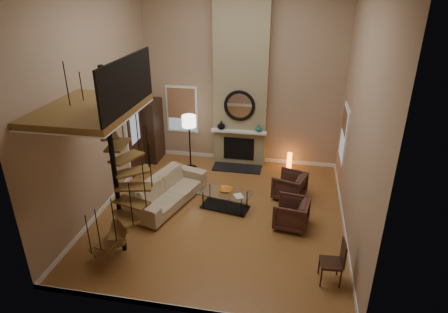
% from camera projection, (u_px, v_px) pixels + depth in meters
% --- Properties ---
extents(ground, '(6.00, 6.50, 0.01)m').
position_uv_depth(ground, '(221.00, 213.00, 9.85)').
color(ground, '#B07539').
rests_on(ground, ground).
extents(back_wall, '(6.00, 0.02, 5.50)m').
position_uv_depth(back_wall, '(242.00, 76.00, 11.59)').
color(back_wall, tan).
rests_on(back_wall, ground).
extents(front_wall, '(6.00, 0.02, 5.50)m').
position_uv_depth(front_wall, '(178.00, 175.00, 5.80)').
color(front_wall, tan).
rests_on(front_wall, ground).
extents(left_wall, '(0.02, 6.50, 5.50)m').
position_uv_depth(left_wall, '(96.00, 102.00, 9.20)').
color(left_wall, tan).
rests_on(left_wall, ground).
extents(right_wall, '(0.02, 6.50, 5.50)m').
position_uv_depth(right_wall, '(361.00, 117.00, 8.18)').
color(right_wall, tan).
rests_on(right_wall, ground).
extents(baseboard_back, '(6.00, 0.02, 0.12)m').
position_uv_depth(baseboard_back, '(240.00, 158.00, 12.71)').
color(baseboard_back, white).
rests_on(baseboard_back, ground).
extents(baseboard_front, '(6.00, 0.02, 0.12)m').
position_uv_depth(baseboard_front, '(186.00, 309.00, 6.94)').
color(baseboard_front, white).
rests_on(baseboard_front, ground).
extents(baseboard_left, '(0.02, 6.50, 0.12)m').
position_uv_depth(baseboard_left, '(110.00, 200.00, 10.33)').
color(baseboard_left, white).
rests_on(baseboard_left, ground).
extents(baseboard_right, '(0.02, 6.50, 0.12)m').
position_uv_depth(baseboard_right, '(344.00, 224.00, 9.32)').
color(baseboard_right, white).
rests_on(baseboard_right, ground).
extents(chimney_breast, '(1.60, 0.38, 5.50)m').
position_uv_depth(chimney_breast, '(241.00, 77.00, 11.42)').
color(chimney_breast, '#8F835D').
rests_on(chimney_breast, ground).
extents(hearth, '(1.50, 0.60, 0.04)m').
position_uv_depth(hearth, '(237.00, 168.00, 12.13)').
color(hearth, black).
rests_on(hearth, ground).
extents(firebox, '(0.95, 0.02, 0.72)m').
position_uv_depth(firebox, '(239.00, 149.00, 12.17)').
color(firebox, black).
rests_on(firebox, chimney_breast).
extents(mantel, '(1.70, 0.18, 0.06)m').
position_uv_depth(mantel, '(239.00, 132.00, 11.84)').
color(mantel, white).
rests_on(mantel, chimney_breast).
extents(mirror_frame, '(0.94, 0.10, 0.94)m').
position_uv_depth(mirror_frame, '(239.00, 106.00, 11.56)').
color(mirror_frame, black).
rests_on(mirror_frame, chimney_breast).
extents(mirror_disc, '(0.80, 0.01, 0.80)m').
position_uv_depth(mirror_disc, '(239.00, 106.00, 11.57)').
color(mirror_disc, white).
rests_on(mirror_disc, chimney_breast).
extents(vase_left, '(0.24, 0.24, 0.25)m').
position_uv_depth(vase_left, '(221.00, 125.00, 11.91)').
color(vase_left, black).
rests_on(vase_left, mantel).
extents(vase_right, '(0.20, 0.20, 0.21)m').
position_uv_depth(vase_right, '(259.00, 128.00, 11.72)').
color(vase_right, '#18564E').
rests_on(vase_right, mantel).
extents(window_back, '(1.02, 0.06, 1.52)m').
position_uv_depth(window_back, '(182.00, 109.00, 12.36)').
color(window_back, white).
rests_on(window_back, back_wall).
extents(window_right, '(0.06, 1.02, 1.52)m').
position_uv_depth(window_right, '(344.00, 133.00, 10.44)').
color(window_right, white).
rests_on(window_right, right_wall).
extents(entry_door, '(0.10, 1.05, 2.16)m').
position_uv_depth(entry_door, '(135.00, 140.00, 11.51)').
color(entry_door, white).
rests_on(entry_door, ground).
extents(loft, '(1.70, 2.20, 1.09)m').
position_uv_depth(loft, '(94.00, 107.00, 7.23)').
color(loft, brown).
rests_on(loft, left_wall).
extents(spiral_stair, '(1.47, 1.47, 4.06)m').
position_uv_depth(spiral_stair, '(116.00, 177.00, 7.81)').
color(spiral_stair, black).
rests_on(spiral_stair, ground).
extents(hutch, '(0.42, 0.90, 2.02)m').
position_uv_depth(hutch, '(153.00, 131.00, 12.42)').
color(hutch, '#321C10').
rests_on(hutch, ground).
extents(sofa, '(1.60, 2.61, 0.71)m').
position_uv_depth(sofa, '(168.00, 190.00, 10.14)').
color(sofa, tan).
rests_on(sofa, ground).
extents(armchair_near, '(0.98, 0.97, 0.72)m').
position_uv_depth(armchair_near, '(292.00, 187.00, 10.37)').
color(armchair_near, '#4A2A22').
rests_on(armchair_near, ground).
extents(armchair_far, '(0.89, 0.87, 0.71)m').
position_uv_depth(armchair_far, '(294.00, 214.00, 9.18)').
color(armchair_far, '#4A2A22').
rests_on(armchair_far, ground).
extents(coffee_table, '(1.42, 0.90, 0.48)m').
position_uv_depth(coffee_table, '(225.00, 198.00, 9.97)').
color(coffee_table, silver).
rests_on(coffee_table, ground).
extents(bowl, '(0.36, 0.36, 0.09)m').
position_uv_depth(bowl, '(225.00, 190.00, 9.92)').
color(bowl, orange).
rests_on(bowl, coffee_table).
extents(book, '(0.31, 0.34, 0.03)m').
position_uv_depth(book, '(238.00, 196.00, 9.70)').
color(book, gray).
rests_on(book, coffee_table).
extents(floor_lamp, '(0.42, 0.42, 1.73)m').
position_uv_depth(floor_lamp, '(189.00, 125.00, 11.58)').
color(floor_lamp, black).
rests_on(floor_lamp, ground).
extents(accent_lamp, '(0.15, 0.15, 0.52)m').
position_uv_depth(accent_lamp, '(289.00, 161.00, 12.07)').
color(accent_lamp, orange).
rests_on(accent_lamp, ground).
extents(side_chair, '(0.45, 0.43, 0.92)m').
position_uv_depth(side_chair, '(336.00, 260.00, 7.43)').
color(side_chair, '#321C10').
rests_on(side_chair, ground).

